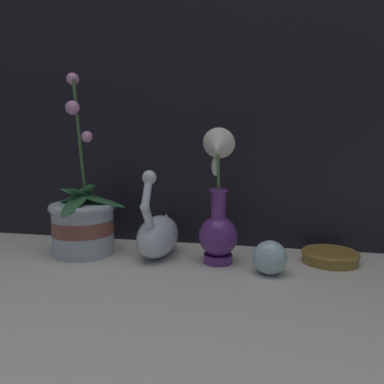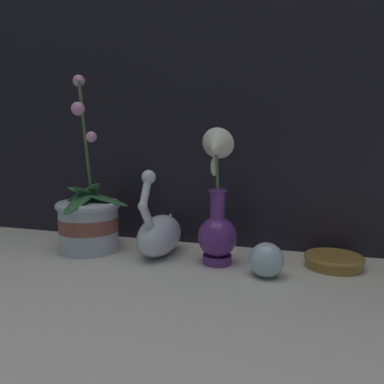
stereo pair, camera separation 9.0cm
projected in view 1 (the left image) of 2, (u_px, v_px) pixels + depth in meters
name	position (u px, v px, depth m)	size (l,w,h in m)	color
ground_plane	(193.00, 283.00, 0.77)	(2.80, 2.80, 0.00)	beige
window_backdrop	(216.00, 23.00, 0.99)	(2.80, 0.03, 1.20)	black
orchid_potted_plant	(83.00, 221.00, 0.96)	(0.22, 0.23, 0.45)	#B2BCCC
swan_figurine	(158.00, 234.00, 0.95)	(0.10, 0.22, 0.22)	silver
blue_vase	(218.00, 217.00, 0.88)	(0.09, 0.11, 0.32)	#602D7F
glass_sphere	(270.00, 257.00, 0.82)	(0.08, 0.08, 0.08)	silver
amber_dish	(330.00, 256.00, 0.90)	(0.14, 0.14, 0.03)	olive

